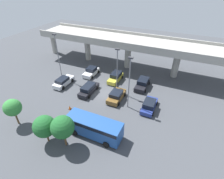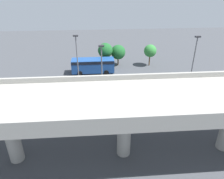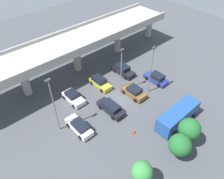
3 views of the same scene
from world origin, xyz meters
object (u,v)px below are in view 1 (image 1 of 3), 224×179
at_px(lamp_post_by_overpass, 58,54).
at_px(tree_front_right, 63,127).
at_px(parked_car_1, 91,72).
at_px(shuttle_bus, 94,126).
at_px(parked_car_6, 149,105).
at_px(traffic_cone, 70,108).
at_px(tree_front_left, 13,108).
at_px(parked_car_3, 116,77).
at_px(parked_car_5, 143,84).
at_px(lamp_post_near_aisle, 129,80).
at_px(parked_car_2, 89,89).
at_px(parked_car_4, 116,96).
at_px(parked_car_0, 63,82).
at_px(lamp_post_mid_lot, 117,68).
at_px(tree_front_centre, 44,126).

distance_m(lamp_post_by_overpass, tree_front_right, 17.57).
xyz_separation_m(parked_car_1, shuttle_bus, (8.61, -14.07, 0.80)).
distance_m(parked_car_1, parked_car_6, 15.14).
xyz_separation_m(parked_car_6, lamp_post_by_overpass, (-18.85, 2.25, 4.50)).
bearing_deg(traffic_cone, parked_car_1, 102.61).
relative_size(lamp_post_by_overpass, tree_front_left, 2.18).
relative_size(parked_car_3, tree_front_left, 1.07).
bearing_deg(parked_car_5, tree_front_right, -16.45).
height_order(lamp_post_near_aisle, tree_front_right, lamp_post_near_aisle).
xyz_separation_m(parked_car_2, parked_car_5, (8.31, 5.81, 0.00)).
bearing_deg(parked_car_6, shuttle_bus, 146.88).
bearing_deg(parked_car_1, tree_front_right, 19.94).
distance_m(parked_car_1, tree_front_right, 18.34).
bearing_deg(parked_car_2, parked_car_1, 26.05).
relative_size(shuttle_bus, traffic_cone, 10.80).
bearing_deg(tree_front_right, parked_car_5, 73.55).
bearing_deg(tree_front_left, traffic_cone, 49.06).
xyz_separation_m(parked_car_2, lamp_post_near_aisle, (7.78, -0.85, 4.28)).
bearing_deg(shuttle_bus, parked_car_4, -87.37).
xyz_separation_m(lamp_post_by_overpass, tree_front_right, (11.09, -13.46, -2.07)).
relative_size(parked_car_3, parked_car_5, 0.94).
height_order(parked_car_0, lamp_post_by_overpass, lamp_post_by_overpass).
relative_size(lamp_post_mid_lot, tree_front_right, 1.79).
distance_m(lamp_post_near_aisle, lamp_post_by_overpass, 15.90).
distance_m(parked_car_6, tree_front_centre, 15.64).
height_order(shuttle_bus, lamp_post_mid_lot, lamp_post_mid_lot).
distance_m(parked_car_3, parked_car_5, 5.58).
distance_m(parked_car_3, lamp_post_mid_lot, 5.56).
height_order(parked_car_4, parked_car_6, parked_car_4).
relative_size(parked_car_1, parked_car_3, 0.97).
xyz_separation_m(parked_car_4, parked_car_5, (2.98, 5.60, 0.02)).
distance_m(parked_car_3, lamp_post_by_overpass, 11.98).
bearing_deg(tree_front_left, lamp_post_mid_lot, 53.87).
relative_size(parked_car_1, traffic_cone, 6.19).
relative_size(parked_car_4, lamp_post_mid_lot, 0.54).
bearing_deg(parked_car_6, lamp_post_by_overpass, 83.19).
relative_size(parked_car_1, tree_front_right, 0.94).
height_order(parked_car_0, parked_car_1, parked_car_1).
height_order(lamp_post_by_overpass, tree_front_left, lamp_post_by_overpass).
xyz_separation_m(tree_front_left, tree_front_centre, (6.10, -0.68, -0.32)).
bearing_deg(tree_front_right, lamp_post_near_aisle, 66.47).
relative_size(parked_car_0, parked_car_4, 1.06).
distance_m(parked_car_5, parked_car_6, 6.37).
bearing_deg(lamp_post_near_aisle, lamp_post_mid_lot, 135.26).
xyz_separation_m(parked_car_4, tree_front_right, (-2.03, -11.36, 2.42)).
xyz_separation_m(parked_car_1, parked_car_5, (11.21, -0.12, 0.04)).
distance_m(parked_car_5, shuttle_bus, 14.20).
bearing_deg(parked_car_2, lamp_post_by_overpass, 73.47).
relative_size(shuttle_bus, lamp_post_by_overpass, 0.83).
distance_m(tree_front_centre, tree_front_right, 2.60).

